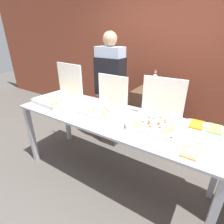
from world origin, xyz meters
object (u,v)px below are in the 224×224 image
Objects in this scene: soda_can_silver at (166,92)px; soda_can_colored at (156,85)px; pizza_box_far_right at (156,117)px; veggie_tray at (205,128)px; person_server_vest at (110,86)px; pizza_box_near_right at (60,95)px; pizza_box_far_left at (105,106)px; paper_plate_front_right at (190,153)px; soda_bottle at (154,82)px.

soda_can_colored is (-0.23, 0.26, 0.00)m from soda_can_silver.
veggie_tray is at bearing 13.85° from pizza_box_far_right.
pizza_box_near_right is at bearing 56.33° from person_server_vest.
paper_plate_front_right is (1.01, -0.31, -0.06)m from pizza_box_far_left.
pizza_box_far_left is 0.90m from soda_can_silver.
person_server_vest is at bearing 145.68° from paper_plate_front_right.
pizza_box_far_right reaches higher than soda_bottle.
pizza_box_near_right reaches higher than soda_can_colored.
soda_bottle is (-0.80, 0.74, 0.18)m from veggie_tray.
pizza_box_far_right is 3.93× the size of soda_can_silver.
person_server_vest reaches higher than soda_bottle.
pizza_box_far_right is at bearing -79.57° from soda_can_silver.
pizza_box_far_left is at bearing 5.85° from pizza_box_near_right.
soda_can_silver is 1.00× the size of soda_can_colored.
soda_can_colored is at bearing 131.36° from soda_can_silver.
person_server_vest is (0.42, 0.62, 0.03)m from pizza_box_near_right.
soda_bottle is (1.01, 0.92, 0.12)m from pizza_box_near_right.
veggie_tray is (1.81, 0.18, -0.06)m from pizza_box_near_right.
person_server_vest is at bearing 162.27° from veggie_tray.
pizza_box_far_right is 1.40× the size of veggie_tray.
paper_plate_front_right is (0.40, -0.34, -0.07)m from pizza_box_far_right.
pizza_box_far_left reaches higher than paper_plate_front_right.
soda_can_colored is at bearing 133.65° from veggie_tray.
soda_can_colored is at bearing 107.78° from pizza_box_far_right.
pizza_box_far_left reaches higher than soda_can_silver.
pizza_box_far_left is 0.74m from pizza_box_near_right.
pizza_box_far_right is at bearing 148.62° from person_server_vest.
veggie_tray is 0.19× the size of person_server_vest.
pizza_box_near_right is at bearing 170.59° from paper_plate_front_right.
soda_can_silver is at bearing -169.91° from person_server_vest.
soda_bottle reaches higher than veggie_tray.
pizza_box_far_right is 2.15× the size of paper_plate_front_right.
veggie_tray is at bearing 162.27° from person_server_vest.
pizza_box_far_left reaches higher than veggie_tray.
pizza_box_near_right is 1.45m from soda_can_silver.
person_server_vest is at bearing -153.69° from soda_bottle.
paper_plate_front_right is 1.52m from soda_can_colored.
paper_plate_front_right is at bearing -58.10° from soda_bottle.
pizza_box_far_right reaches higher than soda_can_colored.
person_server_vest reaches higher than pizza_box_far_right.
soda_can_colored is at bearing -145.61° from person_server_vest.
person_server_vest reaches higher than pizza_box_near_right.
pizza_box_far_left is 0.95m from soda_bottle.
soda_bottle is (-0.35, 0.87, 0.13)m from pizza_box_far_right.
soda_can_silver is 0.07× the size of person_server_vest.
pizza_box_far_left is 1.39× the size of soda_bottle.
soda_bottle is (0.26, 0.90, 0.13)m from pizza_box_far_left.
pizza_box_far_right is 3.93× the size of soda_can_colored.
pizza_box_far_right is at bearing -69.85° from soda_can_colored.
pizza_box_far_right is 1.10m from person_server_vest.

